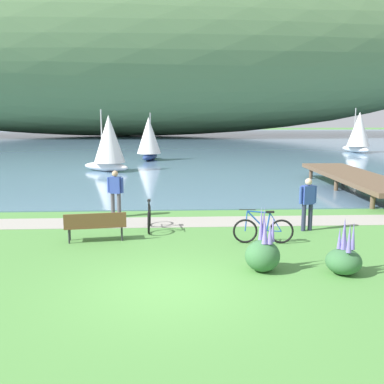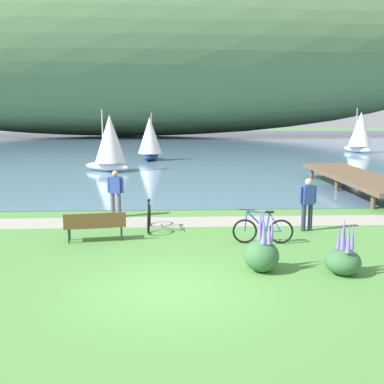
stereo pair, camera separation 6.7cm
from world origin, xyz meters
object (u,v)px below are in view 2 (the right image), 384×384
object	(u,v)px
bicycle_leaning_near_bench	(149,218)
person_on_the_grass	(308,201)
park_bench_near_camera	(95,224)
person_at_shoreline	(116,191)
sailboat_mid_bay	(360,132)
sailboat_toward_hillside	(110,143)
sailboat_nearest_to_shore	(150,138)
bicycle_beside_path	(263,230)

from	to	relation	value
bicycle_leaning_near_bench	person_on_the_grass	world-z (taller)	person_on_the_grass
park_bench_near_camera	person_at_shoreline	distance (m)	3.19
park_bench_near_camera	bicycle_leaning_near_bench	xyz separation A→B (m)	(1.52, 1.27, -0.12)
park_bench_near_camera	sailboat_mid_bay	world-z (taller)	sailboat_mid_bay
person_at_shoreline	bicycle_leaning_near_bench	bearing A→B (deg)	-55.41
park_bench_near_camera	person_at_shoreline	bearing A→B (deg)	85.89
person_on_the_grass	sailboat_toward_hillside	size ratio (longest dim) A/B	0.44
person_on_the_grass	sailboat_nearest_to_shore	world-z (taller)	sailboat_nearest_to_shore
bicycle_beside_path	sailboat_toward_hillside	distance (m)	17.61
bicycle_leaning_near_bench	sailboat_nearest_to_shore	world-z (taller)	sailboat_nearest_to_shore
bicycle_beside_path	sailboat_nearest_to_shore	bearing A→B (deg)	100.81
park_bench_near_camera	sailboat_toward_hillside	distance (m)	15.97
bicycle_beside_path	sailboat_nearest_to_shore	distance (m)	23.33
sailboat_nearest_to_shore	sailboat_toward_hillside	distance (m)	6.98
person_at_shoreline	sailboat_nearest_to_shore	size ratio (longest dim) A/B	0.46
park_bench_near_camera	bicycle_beside_path	xyz separation A→B (m)	(4.91, -0.44, -0.12)
bicycle_beside_path	person_on_the_grass	size ratio (longest dim) A/B	1.03
person_at_shoreline	sailboat_mid_bay	world-z (taller)	sailboat_mid_bay
sailboat_nearest_to_shore	sailboat_mid_bay	size ratio (longest dim) A/B	0.90
person_on_the_grass	sailboat_nearest_to_shore	size ratio (longest dim) A/B	0.46
bicycle_leaning_near_bench	person_on_the_grass	distance (m)	5.14
bicycle_beside_path	person_on_the_grass	xyz separation A→B (m)	(1.71, 1.36, 0.58)
bicycle_beside_path	sailboat_mid_bay	distance (m)	32.45
sailboat_nearest_to_shore	person_at_shoreline	bearing A→B (deg)	-90.94
person_on_the_grass	sailboat_toward_hillside	world-z (taller)	sailboat_toward_hillside
bicycle_beside_path	person_at_shoreline	bearing A→B (deg)	142.53
park_bench_near_camera	sailboat_nearest_to_shore	size ratio (longest dim) A/B	0.50
bicycle_leaning_near_bench	person_at_shoreline	bearing A→B (deg)	124.59
sailboat_nearest_to_shore	sailboat_mid_bay	distance (m)	20.07
park_bench_near_camera	person_on_the_grass	world-z (taller)	person_on_the_grass
sailboat_mid_bay	sailboat_toward_hillside	bearing A→B (deg)	-149.57
sailboat_mid_bay	sailboat_toward_hillside	size ratio (longest dim) A/B	1.05
person_at_shoreline	sailboat_toward_hillside	size ratio (longest dim) A/B	0.44
bicycle_leaning_near_bench	sailboat_nearest_to_shore	bearing A→B (deg)	92.64
bicycle_beside_path	sailboat_toward_hillside	world-z (taller)	sailboat_toward_hillside
bicycle_beside_path	sailboat_mid_bay	bearing A→B (deg)	62.83
bicycle_beside_path	person_at_shoreline	distance (m)	5.93
bicycle_leaning_near_bench	person_at_shoreline	size ratio (longest dim) A/B	1.04
sailboat_mid_bay	sailboat_toward_hillside	world-z (taller)	sailboat_mid_bay
bicycle_beside_path	person_at_shoreline	size ratio (longest dim) A/B	1.03
bicycle_leaning_near_bench	bicycle_beside_path	size ratio (longest dim) A/B	1.00
person_at_shoreline	person_on_the_grass	world-z (taller)	same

